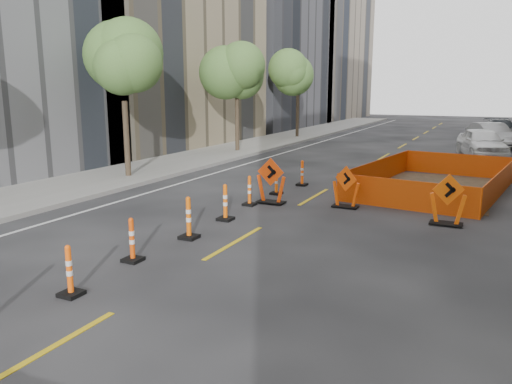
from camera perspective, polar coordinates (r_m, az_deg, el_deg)
The scene contains 21 objects.
ground_plane at distance 9.54m, azimuth -14.11°, elevation -12.12°, with size 140.00×140.00×0.00m, color black.
sidewalk_left at distance 24.03m, azimuth -12.40°, elevation 2.53°, with size 4.00×90.00×0.15m, color gray.
bld_left_d at distance 51.25m, azimuth -0.60°, elevation 15.30°, with size 12.00×16.00×14.00m, color #4C4C51.
bld_left_e at distance 66.53m, azimuth 5.97°, elevation 17.01°, with size 12.00×20.00×20.00m, color gray.
tree_l_b at distance 21.82m, azimuth -14.96°, elevation 13.24°, with size 2.80×2.80×5.95m.
tree_l_c at distance 30.14m, azimuth -2.21°, elevation 13.09°, with size 2.80×2.80×5.95m.
tree_l_d at distance 39.26m, azimuth 4.83°, elevation 12.74°, with size 2.80×2.80×5.95m.
channelizer_2 at distance 9.97m, azimuth -20.55°, elevation -8.41°, with size 0.39×0.39×0.99m, color #FF570A, non-canonical shape.
channelizer_3 at distance 11.48m, azimuth -14.00°, elevation -5.31°, with size 0.40×0.40×1.01m, color #E04609, non-canonical shape.
channelizer_4 at distance 12.92m, azimuth -7.71°, elevation -2.93°, with size 0.44×0.44×1.11m, color #E15B09, non-canonical shape.
channelizer_5 at distance 14.62m, azimuth -3.53°, elevation -1.18°, with size 0.43×0.43×1.08m, color #E75B09, non-canonical shape.
channelizer_6 at distance 16.46m, azimuth -0.75°, elevation 0.16°, with size 0.40×0.40×1.00m, color #E05409, non-canonical shape.
channelizer_7 at distance 18.22m, azimuth 2.34°, elevation 1.28°, with size 0.39×0.39×1.00m, color #F5590A, non-canonical shape.
channelizer_8 at distance 19.97m, azimuth 5.30°, elevation 2.18°, with size 0.40×0.40×1.02m, color #FF510A, non-canonical shape.
chevron_sign_left at distance 16.71m, azimuth 1.73°, elevation 1.29°, with size 1.03×0.62×1.55m, color #FC450A, non-canonical shape.
chevron_sign_center at distance 16.38m, azimuth 10.24°, elevation 0.58°, with size 0.92×0.55×1.38m, color #E94B09, non-canonical shape.
chevron_sign_right at distance 15.03m, azimuth 21.08°, elevation -0.83°, with size 0.99×0.59×1.48m, color #F0580A, non-canonical shape.
safety_fence at distance 20.24m, azimuth 19.80°, elevation 1.60°, with size 4.57×7.77×0.97m, color #F6590C, non-canonical shape.
parked_car_near at distance 30.75m, azimuth 24.40°, elevation 5.14°, with size 1.96×4.88×1.66m, color white.
parked_car_mid at distance 36.52m, azimuth 25.27°, elevation 5.90°, with size 1.69×4.85×1.60m, color #A7A7AC.
parked_car_far at distance 42.20m, azimuth 26.12°, elevation 6.42°, with size 2.17×5.34×1.55m, color black.
Camera 1 is at (5.73, -6.62, 3.80)m, focal length 35.00 mm.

